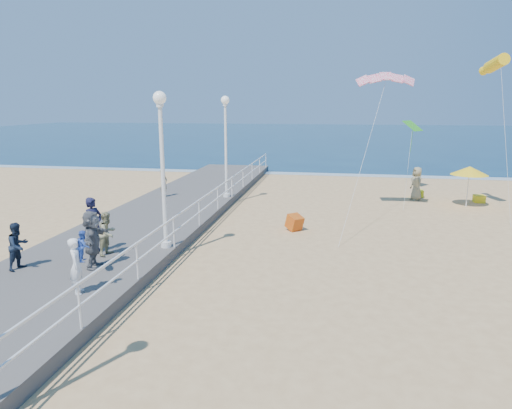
% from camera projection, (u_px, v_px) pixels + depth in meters
% --- Properties ---
extents(ground, '(160.00, 160.00, 0.00)m').
position_uv_depth(ground, '(320.00, 267.00, 15.16)').
color(ground, '#DBB073').
rests_on(ground, ground).
extents(ocean, '(160.00, 90.00, 0.05)m').
position_uv_depth(ocean, '(334.00, 136.00, 77.67)').
color(ocean, '#0B2C47').
rests_on(ocean, ground).
extents(surf_line, '(160.00, 1.20, 0.04)m').
position_uv_depth(surf_line, '(330.00, 175.00, 34.87)').
color(surf_line, silver).
rests_on(surf_line, ground).
extents(boardwalk, '(5.00, 44.00, 0.40)m').
position_uv_depth(boardwalk, '(110.00, 249.00, 16.39)').
color(boardwalk, '#625E59').
rests_on(boardwalk, ground).
extents(railing, '(0.05, 42.00, 0.55)m').
position_uv_depth(railing, '(173.00, 224.00, 15.75)').
color(railing, white).
rests_on(railing, boardwalk).
extents(lamp_post_mid, '(0.44, 0.44, 5.32)m').
position_uv_depth(lamp_post_mid, '(162.00, 154.00, 15.28)').
color(lamp_post_mid, white).
rests_on(lamp_post_mid, boardwalk).
extents(lamp_post_far, '(0.44, 0.44, 5.32)m').
position_uv_depth(lamp_post_far, '(226.00, 136.00, 23.93)').
color(lamp_post_far, white).
rests_on(lamp_post_far, boardwalk).
extents(woman_holding_toddler, '(0.54, 0.65, 1.51)m').
position_uv_depth(woman_holding_toddler, '(77.00, 266.00, 11.94)').
color(woman_holding_toddler, white).
rests_on(woman_holding_toddler, boardwalk).
extents(toddler_held, '(0.44, 0.49, 0.83)m').
position_uv_depth(toddler_held, '(84.00, 246.00, 11.94)').
color(toddler_held, blue).
rests_on(toddler_held, boardwalk).
extents(spectator_0, '(0.65, 0.80, 1.89)m').
position_uv_depth(spectator_0, '(94.00, 225.00, 15.21)').
color(spectator_0, '#181835').
rests_on(spectator_0, boardwalk).
extents(spectator_1, '(0.65, 0.78, 1.46)m').
position_uv_depth(spectator_1, '(108.00, 233.00, 15.03)').
color(spectator_1, '#9A956A').
rests_on(spectator_1, boardwalk).
extents(spectator_5, '(0.84, 1.73, 1.79)m').
position_uv_depth(spectator_5, '(92.00, 239.00, 13.79)').
color(spectator_5, slate).
rests_on(spectator_5, boardwalk).
extents(spectator_6, '(0.42, 0.59, 1.49)m').
position_uv_depth(spectator_6, '(164.00, 183.00, 24.52)').
color(spectator_6, gray).
rests_on(spectator_6, boardwalk).
extents(spectator_7, '(0.66, 0.79, 1.45)m').
position_uv_depth(spectator_7, '(18.00, 246.00, 13.72)').
color(spectator_7, '#1A2539').
rests_on(spectator_7, boardwalk).
extents(beach_walker_c, '(0.85, 1.06, 1.88)m').
position_uv_depth(beach_walker_c, '(417.00, 184.00, 25.54)').
color(beach_walker_c, gray).
rests_on(beach_walker_c, ground).
extents(box_kite, '(0.89, 0.89, 0.74)m').
position_uv_depth(box_kite, '(295.00, 224.00, 19.46)').
color(box_kite, red).
rests_on(box_kite, ground).
extents(beach_umbrella, '(1.90, 1.90, 2.14)m').
position_uv_depth(beach_umbrella, '(470.00, 171.00, 23.71)').
color(beach_umbrella, white).
rests_on(beach_umbrella, ground).
extents(beach_chair_left, '(0.55, 0.55, 0.40)m').
position_uv_depth(beach_chair_left, '(418.00, 193.00, 26.58)').
color(beach_chair_left, yellow).
rests_on(beach_chair_left, ground).
extents(beach_chair_right, '(0.55, 0.55, 0.40)m').
position_uv_depth(beach_chair_right, '(479.00, 199.00, 25.11)').
color(beach_chair_right, yellow).
rests_on(beach_chair_right, ground).
extents(kite_parafoil, '(2.69, 0.94, 0.65)m').
position_uv_depth(kite_parafoil, '(386.00, 76.00, 21.17)').
color(kite_parafoil, '#EF1C48').
extents(kite_windsock, '(0.96, 2.39, 1.02)m').
position_uv_depth(kite_windsock, '(496.00, 63.00, 21.04)').
color(kite_windsock, yellow).
extents(kite_diamond_green, '(1.36, 1.39, 0.62)m').
position_uv_depth(kite_diamond_green, '(413.00, 126.00, 27.88)').
color(kite_diamond_green, green).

